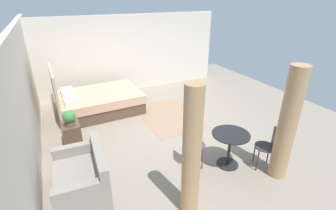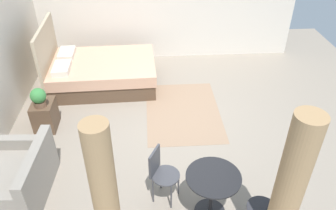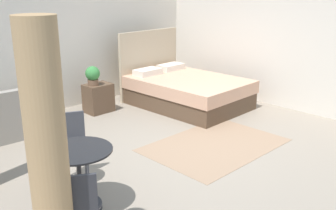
{
  "view_description": "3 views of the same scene",
  "coord_description": "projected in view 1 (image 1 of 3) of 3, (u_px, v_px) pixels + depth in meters",
  "views": [
    {
      "loc": [
        -5.02,
        2.49,
        3.12
      ],
      "look_at": [
        -0.39,
        0.24,
        0.75
      ],
      "focal_mm": 26.14,
      "sensor_mm": 36.0,
      "label": 1
    },
    {
      "loc": [
        -4.89,
        0.48,
        3.86
      ],
      "look_at": [
        -0.39,
        0.17,
        0.71
      ],
      "focal_mm": 35.57,
      "sensor_mm": 36.0,
      "label": 2
    },
    {
      "loc": [
        -3.86,
        -3.52,
        2.31
      ],
      "look_at": [
        -0.38,
        0.05,
        0.75
      ],
      "focal_mm": 41.41,
      "sensor_mm": 36.0,
      "label": 3
    }
  ],
  "objects": [
    {
      "name": "cafe_chair_near_couch",
      "position": [
        270.0,
        144.0,
        4.6
      ],
      "size": [
        0.53,
        0.53,
        0.84
      ],
      "color": "#2D2D33",
      "rests_on": "ground"
    },
    {
      "name": "balcony_table",
      "position": [
        230.0,
        143.0,
        4.67
      ],
      "size": [
        0.72,
        0.72,
        0.71
      ],
      "color": "black",
      "rests_on": "ground"
    },
    {
      "name": "wall_back",
      "position": [
        24.0,
        100.0,
        4.64
      ],
      "size": [
        8.76,
        0.12,
        2.51
      ],
      "primitive_type": "cube",
      "color": "silver",
      "rests_on": "ground"
    },
    {
      "name": "curtain_left",
      "position": [
        287.0,
        125.0,
        4.18
      ],
      "size": [
        0.31,
        0.31,
        2.11
      ],
      "color": "tan",
      "rests_on": "ground"
    },
    {
      "name": "bed",
      "position": [
        97.0,
        101.0,
        6.91
      ],
      "size": [
        1.65,
        2.28,
        1.4
      ],
      "color": "brown",
      "rests_on": "ground"
    },
    {
      "name": "nightstand",
      "position": [
        72.0,
        135.0,
        5.39
      ],
      "size": [
        0.49,
        0.38,
        0.54
      ],
      "color": "brown",
      "rests_on": "ground"
    },
    {
      "name": "wall_right",
      "position": [
        132.0,
        54.0,
        8.22
      ],
      "size": [
        0.12,
        6.19,
        2.51
      ],
      "primitive_type": "cube",
      "color": "silver",
      "rests_on": "ground"
    },
    {
      "name": "ground_plane",
      "position": [
        170.0,
        124.0,
        6.4
      ],
      "size": [
        8.76,
        9.19,
        0.02
      ],
      "primitive_type": "cube",
      "color": "gray"
    },
    {
      "name": "area_rug",
      "position": [
        169.0,
        116.0,
        6.78
      ],
      "size": [
        2.04,
        1.43,
        0.01
      ],
      "primitive_type": "cube",
      "color": "#93755B",
      "rests_on": "ground"
    },
    {
      "name": "curtain_right",
      "position": [
        192.0,
        155.0,
        3.42
      ],
      "size": [
        0.27,
        0.27,
        2.11
      ],
      "color": "tan",
      "rests_on": "ground"
    },
    {
      "name": "cafe_chair_near_window",
      "position": [
        191.0,
        142.0,
        4.67
      ],
      "size": [
        0.52,
        0.52,
        0.85
      ],
      "color": "#3F3F44",
      "rests_on": "ground"
    },
    {
      "name": "potted_plant",
      "position": [
        69.0,
        118.0,
        5.12
      ],
      "size": [
        0.27,
        0.27,
        0.35
      ],
      "color": "brown",
      "rests_on": "nightstand"
    },
    {
      "name": "couch",
      "position": [
        83.0,
        178.0,
        4.1
      ],
      "size": [
        1.28,
        0.89,
        0.8
      ],
      "color": "gray",
      "rests_on": "ground"
    }
  ]
}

